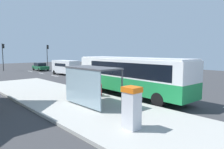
{
  "coord_description": "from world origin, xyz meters",
  "views": [
    {
      "loc": [
        -14.07,
        -9.61,
        3.68
      ],
      "look_at": [
        -1.0,
        4.68,
        1.5
      ],
      "focal_mm": 32.54,
      "sensor_mm": 36.0,
      "label": 1
    }
  ],
  "objects": [
    {
      "name": "lane_stripe_seg_4",
      "position": [
        0.25,
        14.0,
        0.01
      ],
      "size": [
        0.16,
        2.2,
        0.01
      ],
      "primitive_type": "cube",
      "color": "silver",
      "rests_on": "ground"
    },
    {
      "name": "lane_stripe_seg_7",
      "position": [
        0.25,
        29.0,
        0.01
      ],
      "size": [
        0.16,
        2.2,
        0.01
      ],
      "primitive_type": "cube",
      "color": "silver",
      "rests_on": "ground"
    },
    {
      "name": "white_van",
      "position": [
        2.2,
        19.13,
        1.34
      ],
      "size": [
        2.21,
        5.28,
        2.3
      ],
      "color": "white",
      "rests_on": "ground"
    },
    {
      "name": "ground_plane",
      "position": [
        0.0,
        14.0,
        -0.02
      ],
      "size": [
        56.0,
        92.0,
        0.04
      ],
      "primitive_type": "cube",
      "color": "#38383A"
    },
    {
      "name": "recycling_bin_orange",
      "position": [
        -4.2,
        4.85,
        0.66
      ],
      "size": [
        0.52,
        0.52,
        0.95
      ],
      "primitive_type": "cylinder",
      "color": "orange",
      "rests_on": "sidewalk_platform"
    },
    {
      "name": "recycling_bin_red",
      "position": [
        -4.2,
        2.75,
        0.66
      ],
      "size": [
        0.52,
        0.52,
        0.95
      ],
      "primitive_type": "cylinder",
      "color": "red",
      "rests_on": "sidewalk_platform"
    },
    {
      "name": "lane_stripe_seg_6",
      "position": [
        0.25,
        24.0,
        0.01
      ],
      "size": [
        0.16,
        2.2,
        0.01
      ],
      "primitive_type": "cube",
      "color": "silver",
      "rests_on": "ground"
    },
    {
      "name": "sidewalk_platform",
      "position": [
        -6.4,
        2.0,
        0.09
      ],
      "size": [
        6.2,
        30.0,
        0.18
      ],
      "primitive_type": "cube",
      "color": "#ADAAA3",
      "rests_on": "ground"
    },
    {
      "name": "traffic_light_near_side",
      "position": [
        5.5,
        32.6,
        3.43
      ],
      "size": [
        0.49,
        0.28,
        5.18
      ],
      "color": "#2D2D2D",
      "rests_on": "ground"
    },
    {
      "name": "ticket_machine",
      "position": [
        -7.38,
        -3.61,
        1.17
      ],
      "size": [
        0.66,
        0.76,
        1.94
      ],
      "color": "silver",
      "rests_on": "sidewalk_platform"
    },
    {
      "name": "lane_stripe_seg_5",
      "position": [
        0.25,
        19.0,
        0.01
      ],
      "size": [
        0.16,
        2.2,
        0.01
      ],
      "primitive_type": "cube",
      "color": "silver",
      "rests_on": "ground"
    },
    {
      "name": "bus_shelter",
      "position": [
        -6.41,
        1.02,
        2.1
      ],
      "size": [
        1.8,
        4.0,
        2.5
      ],
      "color": "#4C4C51",
      "rests_on": "sidewalk_platform"
    },
    {
      "name": "lane_stripe_seg_3",
      "position": [
        0.25,
        9.0,
        0.01
      ],
      "size": [
        0.16,
        2.2,
        0.01
      ],
      "primitive_type": "cube",
      "color": "silver",
      "rests_on": "ground"
    },
    {
      "name": "lane_stripe_seg_2",
      "position": [
        0.25,
        4.0,
        0.01
      ],
      "size": [
        0.16,
        2.2,
        0.01
      ],
      "primitive_type": "cube",
      "color": "silver",
      "rests_on": "ground"
    },
    {
      "name": "lane_stripe_seg_1",
      "position": [
        0.25,
        -1.0,
        0.01
      ],
      "size": [
        0.16,
        2.2,
        0.01
      ],
      "primitive_type": "cube",
      "color": "silver",
      "rests_on": "ground"
    },
    {
      "name": "traffic_light_far_side",
      "position": [
        -3.1,
        33.4,
        3.48
      ],
      "size": [
        0.49,
        0.28,
        5.25
      ],
      "color": "#2D2D2D",
      "rests_on": "ground"
    },
    {
      "name": "sedan_near",
      "position": [
        2.3,
        29.12,
        0.79
      ],
      "size": [
        1.96,
        4.46,
        1.52
      ],
      "color": "#195933",
      "rests_on": "ground"
    },
    {
      "name": "bus",
      "position": [
        -1.71,
        1.71,
        1.84
      ],
      "size": [
        2.88,
        11.09,
        3.21
      ],
      "color": "#1E8C47",
      "rests_on": "ground"
    },
    {
      "name": "recycling_bin_yellow",
      "position": [
        -4.2,
        3.45,
        0.66
      ],
      "size": [
        0.52,
        0.52,
        0.95
      ],
      "primitive_type": "cylinder",
      "color": "yellow",
      "rests_on": "sidewalk_platform"
    },
    {
      "name": "recycling_bin_green",
      "position": [
        -4.2,
        4.15,
        0.66
      ],
      "size": [
        0.52,
        0.52,
        0.95
      ],
      "primitive_type": "cylinder",
      "color": "green",
      "rests_on": "sidewalk_platform"
    }
  ]
}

